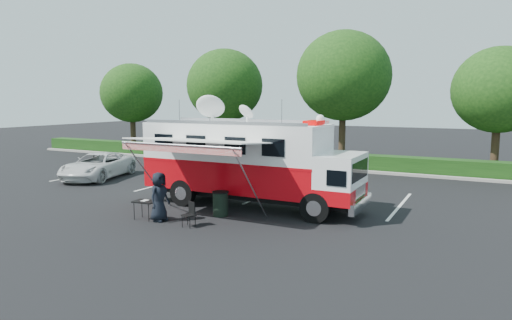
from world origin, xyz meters
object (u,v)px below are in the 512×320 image
(command_truck, at_px, (249,161))
(trash_bin, at_px, (221,204))
(white_suv, at_px, (98,178))
(folding_table, at_px, (145,202))

(command_truck, distance_m, trash_bin, 2.32)
(white_suv, relative_size, folding_table, 5.84)
(trash_bin, bearing_deg, white_suv, 159.20)
(command_truck, distance_m, folding_table, 4.50)
(white_suv, bearing_deg, folding_table, -49.28)
(command_truck, relative_size, trash_bin, 9.80)
(command_truck, distance_m, white_suv, 11.18)
(white_suv, distance_m, folding_table, 10.16)
(white_suv, height_order, folding_table, white_suv)
(command_truck, bearing_deg, trash_bin, -98.11)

